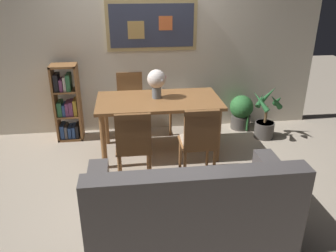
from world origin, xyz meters
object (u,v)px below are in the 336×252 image
object	(u,v)px
dining_chair_near_left	(134,142)
potted_palm	(266,120)
dining_table	(159,106)
potted_ivy	(241,111)
flower_vase	(157,81)
bookshelf	(67,105)
dining_chair_far_left	(130,98)
dining_chair_far_right	(179,96)
leather_couch	(190,209)
dining_chair_near_right	(199,138)

from	to	relation	value
dining_chair_near_left	potted_palm	size ratio (longest dim) A/B	1.18
dining_table	potted_ivy	world-z (taller)	dining_table
dining_table	flower_vase	world-z (taller)	flower_vase
dining_table	bookshelf	world-z (taller)	bookshelf
potted_ivy	dining_chair_far_left	bearing A→B (deg)	176.59
dining_chair_near_left	bookshelf	bearing A→B (deg)	123.91
dining_chair_far_left	potted_ivy	world-z (taller)	dining_chair_far_left
dining_chair_far_left	dining_chair_far_right	distance (m)	0.75
leather_couch	flower_vase	size ratio (longest dim) A/B	4.80
dining_chair_far_right	dining_chair_near_left	size ratio (longest dim) A/B	1.00
leather_couch	dining_chair_far_right	bearing A→B (deg)	83.38
dining_table	potted_ivy	bearing A→B (deg)	25.20
flower_vase	dining_chair_near_left	bearing A→B (deg)	-112.53
leather_couch	bookshelf	distance (m)	2.68
dining_chair_near_right	bookshelf	world-z (taller)	bookshelf
potted_palm	flower_vase	distance (m)	1.78
dining_chair_near_right	dining_chair_far_right	xyz separation A→B (m)	(0.01, 1.50, 0.00)
leather_couch	potted_palm	xyz separation A→B (m)	(1.49, 1.96, -0.03)
dining_chair_near_right	potted_ivy	world-z (taller)	dining_chair_near_right
potted_ivy	flower_vase	distance (m)	1.64
dining_chair_far_right	potted_palm	world-z (taller)	dining_chair_far_right
dining_chair_near_right	potted_palm	size ratio (longest dim) A/B	1.18
dining_chair_near_right	potted_ivy	xyz separation A→B (m)	(0.97, 1.38, -0.25)
dining_chair_far_right	potted_palm	distance (m)	1.33
leather_couch	dining_chair_far_left	bearing A→B (deg)	100.77
dining_table	leather_couch	size ratio (longest dim) A/B	0.88
dining_chair_near_left	potted_palm	world-z (taller)	dining_chair_near_left
dining_chair_near_left	potted_palm	xyz separation A→B (m)	(1.95, 1.01, -0.26)
dining_chair_far_left	potted_palm	xyz separation A→B (m)	(1.96, -0.48, -0.26)
potted_palm	bookshelf	bearing A→B (deg)	173.42
leather_couch	potted_ivy	size ratio (longest dim) A/B	3.16
dining_chair_near_left	bookshelf	world-z (taller)	bookshelf
dining_chair_far_left	leather_couch	distance (m)	2.50
flower_vase	potted_palm	bearing A→B (deg)	6.94
dining_chair_far_left	potted_palm	bearing A→B (deg)	-13.75
dining_chair_far_right	leather_couch	world-z (taller)	dining_chair_far_right
dining_chair_far_left	flower_vase	size ratio (longest dim) A/B	2.43
dining_chair_near_left	dining_chair_near_right	bearing A→B (deg)	0.68
flower_vase	leather_couch	bearing A→B (deg)	-86.03
leather_couch	flower_vase	distance (m)	1.90
dining_chair_far_left	potted_palm	distance (m)	2.03
flower_vase	dining_chair_near_right	bearing A→B (deg)	-63.83
dining_chair_near_left	potted_ivy	xyz separation A→B (m)	(1.71, 1.39, -0.25)
dining_table	potted_palm	bearing A→B (deg)	9.23
dining_chair_far_left	dining_chair_far_right	bearing A→B (deg)	1.38
dining_chair_near_left	leather_couch	world-z (taller)	dining_chair_near_left
dining_chair_near_right	flower_vase	distance (m)	1.01
dining_table	dining_chair_far_right	xyz separation A→B (m)	(0.39, 0.76, -0.12)
dining_table	bookshelf	distance (m)	1.40
potted_palm	flower_vase	world-z (taller)	flower_vase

